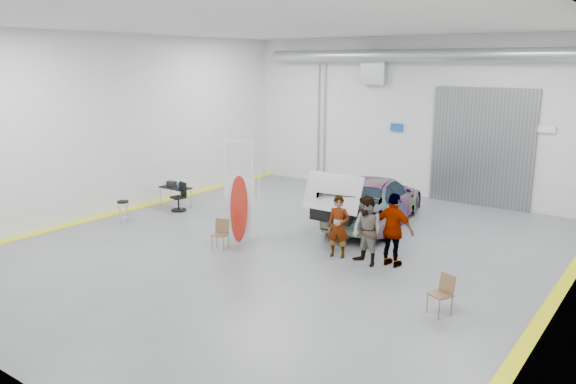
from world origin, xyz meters
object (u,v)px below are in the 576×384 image
Objects in this scene: work_table at (174,187)px; surfboard_display at (236,198)px; folding_chair_far at (440,302)px; person_c at (394,230)px; sedan_car at (374,200)px; person_a at (338,227)px; shop_stool at (124,212)px; office_chair at (180,199)px; person_b at (367,231)px; folding_chair_near at (220,240)px.

surfboard_display is at bearing -20.60° from work_table.
work_table is at bearing -169.93° from folding_chair_far.
sedan_car is at bearing -50.87° from person_c.
person_a is 7.31m from shop_stool.
work_table is (-0.30, 2.47, 0.35)m from shop_stool.
folding_chair_far is 10.76m from office_chair.
person_a is 3.17m from surfboard_display.
office_chair reaches higher than work_table.
surfboard_display is 3.20× the size of office_chair.
person_a is 7.56m from work_table.
person_b reaches higher than work_table.
surfboard_display reaches higher than person_c.
folding_chair_far is at bearing -23.97° from folding_chair_near.
person_c is at bearing 10.58° from office_chair.
folding_chair_near is 5.22m from work_table.
office_chair is at bearing 129.97° from folding_chair_near.
sedan_car is at bearing 37.12° from office_chair.
person_c is 8.80m from shop_stool.
person_a reaches higher than folding_chair_near.
surfboard_display is 4.25m from shop_stool.
person_a is at bearing 4.93° from folding_chair_near.
person_c is 8.44m from office_chair.
surfboard_display is at bearing 47.91° from sedan_car.
work_table is at bearing -170.96° from person_b.
person_b reaches higher than sedan_car.
shop_stool is at bearing -81.36° from office_chair.
shop_stool is at bearing -153.84° from person_b.
surfboard_display reaches higher than folding_chair_near.
work_table is (-10.97, 2.91, 0.47)m from folding_chair_far.
sedan_car is 3.47m from person_a.
work_table is (-4.37, 1.64, -0.54)m from surfboard_display.
person_a is 3.30m from folding_chair_near.
work_table is at bearing -1.42° from person_c.
person_a is at bearing 10.59° from shop_stool.
person_b is 0.94× the size of person_c.
surfboard_display reaches higher than person_a.
person_c reaches higher than person_b.
sedan_car is 6.33× the size of folding_chair_far.
office_chair reaches higher than folding_chair_near.
person_b is 1.83× the size of office_chair.
surfboard_display is (-3.99, -0.43, 0.37)m from person_b.
folding_chair_far is at bearing 0.74° from office_chair.
office_chair is (-6.93, 0.86, -0.40)m from person_a.
office_chair is (-8.40, 0.64, -0.52)m from person_c.
folding_chair_near is at bearing -0.79° from shop_stool.
shop_stool is 0.77× the size of office_chair.
person_b is 2.15× the size of folding_chair_near.
person_a is 1.49m from person_c.
person_a is 3.96m from folding_chair_far.
person_a is 7.00m from office_chair.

